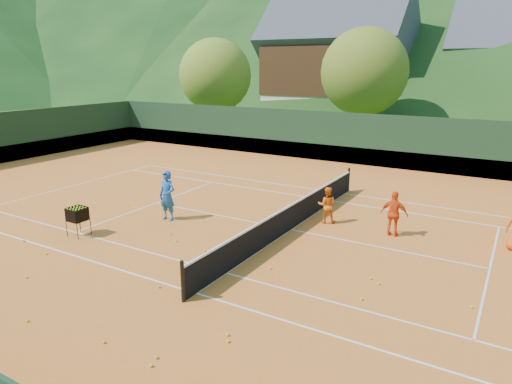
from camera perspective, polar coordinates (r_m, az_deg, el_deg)
The scene contains 32 objects.
ground at distance 16.40m, azimuth 4.37°, elevation -4.77°, with size 400.00×400.00×0.00m, color #2E531A.
clay_court at distance 16.39m, azimuth 4.37°, elevation -4.73°, with size 40.00×24.00×0.02m, color #CB6021.
coach at distance 17.40m, azimuth -11.03°, elevation -0.47°, with size 0.69×0.45×1.89m, color #1856A2.
student_a at distance 17.04m, azimuth 8.84°, elevation -1.62°, with size 0.67×0.52×1.37m, color orange.
student_b at distance 16.21m, azimuth 16.88°, elevation -2.64°, with size 0.93×0.39×1.58m, color #F45215.
tennis_ball_0 at distance 16.11m, azimuth -10.66°, elevation -5.17°, with size 0.07×0.07×0.07m, color yellow.
tennis_ball_1 at distance 11.99m, azimuth 13.08°, elevation -12.89°, with size 0.07×0.07×0.07m, color yellow.
tennis_ball_2 at distance 15.44m, azimuth -9.96°, elevation -6.07°, with size 0.07×0.07×0.07m, color yellow.
tennis_ball_3 at distance 10.16m, azimuth -3.51°, elevation -18.14°, with size 0.07×0.07×0.07m, color yellow.
tennis_ball_4 at distance 9.90m, azimuth -12.33°, elevation -19.54°, with size 0.07×0.07×0.07m, color yellow.
tennis_ball_6 at distance 14.26m, azimuth -26.77°, elevation -9.49°, with size 0.07×0.07×0.07m, color yellow.
tennis_ball_8 at distance 9.70m, azimuth -12.97°, elevation -20.39°, with size 0.07×0.07×0.07m, color yellow.
tennis_ball_9 at distance 12.86m, azimuth 15.09°, elevation -10.98°, with size 0.07×0.07×0.07m, color yellow.
tennis_ball_11 at distance 13.09m, azimuth 14.13°, elevation -10.43°, with size 0.07×0.07×0.07m, color yellow.
tennis_ball_12 at distance 12.53m, azimuth -12.01°, elevation -11.52°, with size 0.07×0.07×0.07m, color yellow.
tennis_ball_13 at distance 12.02m, azimuth -26.68°, elevation -14.19°, with size 0.07×0.07×0.07m, color yellow.
tennis_ball_14 at distance 10.37m, azimuth -3.56°, elevation -17.38°, with size 0.07×0.07×0.07m, color yellow.
tennis_ball_15 at distance 17.12m, azimuth -27.05°, elevation -5.42°, with size 0.07×0.07×0.07m, color yellow.
tennis_ball_16 at distance 13.31m, azimuth 1.83°, elevation -9.47°, with size 0.07×0.07×0.07m, color yellow.
tennis_ball_17 at distance 14.55m, azimuth -6.43°, elevation -7.31°, with size 0.07×0.07×0.07m, color yellow.
tennis_ball_18 at distance 18.11m, azimuth -21.26°, elevation -3.65°, with size 0.07×0.07×0.07m, color yellow.
tennis_ball_20 at distance 15.64m, azimuth -24.75°, elevation -7.05°, with size 0.07×0.07×0.07m, color yellow.
tennis_ball_21 at distance 10.62m, azimuth -18.48°, elevation -17.36°, with size 0.07×0.07×0.07m, color yellow.
tennis_ball_22 at distance 19.83m, azimuth -15.78°, elevation -1.53°, with size 0.07×0.07×0.07m, color yellow.
tennis_ball_23 at distance 12.50m, azimuth 25.38°, elevation -12.85°, with size 0.07×0.07×0.07m, color yellow.
court_lines at distance 16.39m, azimuth 4.37°, elevation -4.69°, with size 23.83×11.03×0.00m.
tennis_net at distance 16.22m, azimuth 4.41°, elevation -3.04°, with size 0.10×12.07×1.10m.
perimeter_fence at distance 16.00m, azimuth 4.46°, elevation -0.50°, with size 40.40×24.24×3.00m.
ball_hopper at distance 16.71m, azimuth -21.44°, elevation -2.67°, with size 0.57×0.57×1.00m.
chalet_left at distance 46.91m, azimuth 10.06°, elevation 15.31°, with size 13.80×9.93×12.92m.
tree_a at distance 39.12m, azimuth -5.10°, elevation 14.33°, with size 6.00×6.00×7.88m.
tree_b at distance 35.49m, azimuth 13.42°, elevation 14.38°, with size 6.40×6.40×8.40m.
Camera 1 is at (6.73, -13.83, 5.69)m, focal length 32.00 mm.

